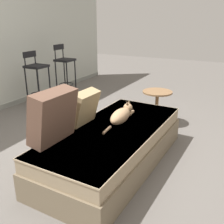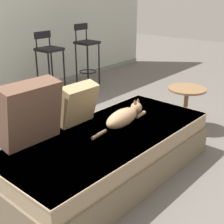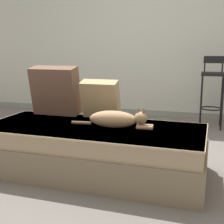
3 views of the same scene
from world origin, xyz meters
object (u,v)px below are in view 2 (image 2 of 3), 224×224
at_px(throw_pillow_middle, 77,104).
at_px(bar_stool_by_doorway, 87,51).
at_px(throw_pillow_corner, 30,113).
at_px(cat, 124,117).
at_px(bar_stool_near_window, 49,59).
at_px(side_table, 186,103).
at_px(couch, 110,154).

height_order(throw_pillow_middle, bar_stool_by_doorway, bar_stool_by_doorway).
distance_m(throw_pillow_corner, bar_stool_by_doorway, 2.91).
distance_m(cat, bar_stool_near_window, 2.20).
height_order(cat, side_table, cat).
bearing_deg(couch, bar_stool_near_window, 63.02).
height_order(couch, side_table, side_table).
xyz_separation_m(couch, bar_stool_by_doorway, (1.83, 2.05, 0.41)).
bearing_deg(throw_pillow_middle, bar_stool_near_window, 57.52).
relative_size(throw_pillow_middle, bar_stool_near_window, 0.38).
relative_size(throw_pillow_middle, side_table, 0.74).
bearing_deg(cat, side_table, -2.41).
bearing_deg(side_table, throw_pillow_corner, 168.26).
distance_m(cat, bar_stool_by_doorway, 2.60).
relative_size(cat, bar_stool_by_doorway, 0.71).
xyz_separation_m(throw_pillow_corner, bar_stool_by_doorway, (2.37, 1.69, -0.06)).
distance_m(throw_pillow_middle, bar_stool_by_doorway, 2.53).
relative_size(throw_pillow_middle, bar_stool_by_doorway, 0.37).
bearing_deg(side_table, couch, 178.59).
height_order(couch, bar_stool_near_window, bar_stool_near_window).
height_order(cat, bar_stool_by_doorway, bar_stool_by_doorway).
distance_m(bar_stool_near_window, side_table, 2.12).
xyz_separation_m(bar_stool_near_window, bar_stool_by_doorway, (0.79, 0.00, 0.01)).
distance_m(throw_pillow_corner, throw_pillow_middle, 0.50).
xyz_separation_m(throw_pillow_corner, cat, (0.75, -0.34, -0.18)).
distance_m(throw_pillow_middle, bar_stool_near_window, 2.02).
relative_size(throw_pillow_corner, side_table, 0.98).
relative_size(couch, cat, 2.70).
relative_size(throw_pillow_middle, cat, 0.52).
bearing_deg(bar_stool_by_doorway, side_table, -103.09).
xyz_separation_m(couch, side_table, (1.34, -0.03, 0.12)).
xyz_separation_m(cat, bar_stool_near_window, (0.83, 2.03, 0.11)).
bearing_deg(throw_pillow_corner, cat, -24.47).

